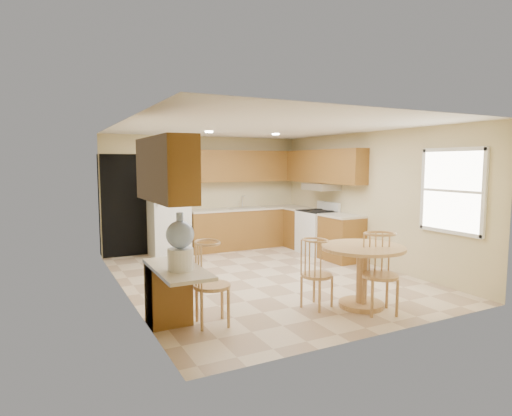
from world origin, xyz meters
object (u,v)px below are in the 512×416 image
dining_table (362,267)px  water_crock (180,244)px  stove (317,231)px  chair_desk (215,277)px  refrigerator (169,215)px  chair_table_b (386,267)px  chair_table_a (321,268)px

dining_table → water_crock: size_ratio=1.79×
stove → dining_table: (-1.46, -3.09, 0.07)m
stove → chair_desk: size_ratio=1.09×
refrigerator → stove: (2.88, -1.22, -0.39)m
dining_table → refrigerator: bearing=108.2°
chair_table_b → chair_desk: chair_table_b is taller
chair_desk → refrigerator: bearing=-179.5°
chair_table_a → stove: bearing=125.3°
stove → refrigerator: bearing=157.0°
dining_table → chair_desk: (-2.01, 0.21, 0.07)m
chair_desk → water_crock: size_ratio=1.60×
refrigerator → chair_desk: bearing=-98.3°
chair_table_a → water_crock: size_ratio=1.47×
refrigerator → dining_table: 4.54m
refrigerator → dining_table: bearing=-71.8°
chair_table_a → water_crock: (-1.91, -0.09, 0.49)m
chair_desk → water_crock: water_crock is taller
refrigerator → stove: refrigerator is taller
chair_table_b → water_crock: size_ratio=1.64×
chair_table_a → chair_desk: (-1.46, 0.05, 0.05)m
stove → water_crock: 4.99m
dining_table → chair_table_b: size_ratio=1.09×
stove → chair_table_a: 3.55m
dining_table → stove: bearing=64.7°
refrigerator → dining_table: refrigerator is taller
chair_table_a → chair_desk: bearing=-112.1°
dining_table → chair_table_a: 0.57m
water_crock → dining_table: bearing=-1.6°
chair_table_b → chair_desk: size_ratio=1.03×
dining_table → chair_table_a: bearing=163.5°
chair_table_b → chair_desk: (-2.06, 0.60, -0.02)m
stove → chair_table_b: 3.76m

